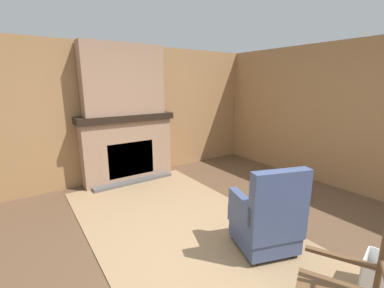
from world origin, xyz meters
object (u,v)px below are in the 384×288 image
at_px(oil_lamp_vase, 93,111).
at_px(storage_case, 149,110).
at_px(firewood_stack, 290,191).
at_px(decorative_plate_on_mantel, 118,108).
at_px(armchair, 267,220).

xyz_separation_m(oil_lamp_vase, storage_case, (0.00, 0.99, -0.04)).
height_order(firewood_stack, storage_case, storage_case).
relative_size(firewood_stack, storage_case, 1.85).
xyz_separation_m(firewood_stack, decorative_plate_on_mantel, (-2.18, -1.92, 1.25)).
bearing_deg(storage_case, firewood_stack, 32.14).
bearing_deg(firewood_stack, storage_case, -147.86).
distance_m(firewood_stack, storage_case, 2.82).
xyz_separation_m(armchair, storage_case, (-2.86, 0.06, 0.90)).
relative_size(firewood_stack, oil_lamp_vase, 1.78).
bearing_deg(firewood_stack, oil_lamp_vase, -132.59).
xyz_separation_m(storage_case, decorative_plate_on_mantel, (-0.02, -0.56, 0.06)).
bearing_deg(storage_case, oil_lamp_vase, -90.01).
height_order(armchair, decorative_plate_on_mantel, decorative_plate_on_mantel).
bearing_deg(storage_case, decorative_plate_on_mantel, -92.04).
relative_size(armchair, storage_case, 3.67).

